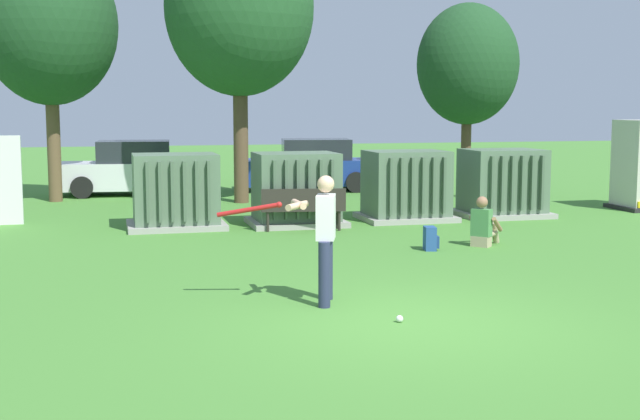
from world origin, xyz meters
TOP-DOWN VIEW (x-y plane):
  - ground_plane at (0.00, 0.00)m, footprint 96.00×96.00m
  - transformer_west at (-2.17, 9.06)m, footprint 2.10×1.70m
  - transformer_mid_west at (0.48, 8.87)m, footprint 2.10×1.70m
  - transformer_mid_east at (3.16, 9.05)m, footprint 2.10×1.70m
  - transformer_east at (5.65, 9.11)m, footprint 2.10×1.70m
  - park_bench at (0.43, 7.92)m, footprint 1.84×0.65m
  - batter at (-0.84, 1.33)m, footprint 1.59×0.82m
  - sports_ball at (-0.16, 0.10)m, footprint 0.09×0.09m
  - seated_spectator at (3.33, 5.18)m, footprint 0.75×0.73m
  - backpack at (2.17, 4.96)m, footprint 0.30×0.35m
  - tree_left at (-5.02, 15.09)m, footprint 3.69×3.69m
  - tree_center_left at (-0.02, 13.55)m, footprint 4.02×4.02m
  - tree_center_right at (6.55, 13.34)m, footprint 2.92×2.92m
  - parked_car_leftmost at (-2.92, 16.44)m, footprint 4.33×2.18m
  - parked_car_left_of_center at (2.70, 16.41)m, footprint 4.41×2.38m

SIDE VIEW (x-z plane):
  - ground_plane at x=0.00m, z-range 0.00..0.00m
  - sports_ball at x=-0.16m, z-range 0.00..0.09m
  - backpack at x=2.17m, z-range -0.01..0.43m
  - seated_spectator at x=3.33m, z-range -0.11..0.86m
  - park_bench at x=0.43m, z-range 0.08..0.99m
  - parked_car_leftmost at x=-2.92m, z-range -0.06..1.56m
  - parked_car_left_of_center at x=2.70m, z-range -0.06..1.56m
  - transformer_west at x=-2.17m, z-range -0.02..1.60m
  - transformer_mid_west at x=0.48m, z-range -0.02..1.60m
  - transformer_mid_east at x=3.16m, z-range -0.02..1.60m
  - transformer_east at x=5.65m, z-range -0.02..1.60m
  - batter at x=-0.84m, z-range 0.11..1.85m
  - tree_center_right at x=6.55m, z-range 1.04..6.62m
  - tree_left at x=-5.02m, z-range 1.31..8.36m
  - tree_center_left at x=-0.02m, z-range 1.43..9.12m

